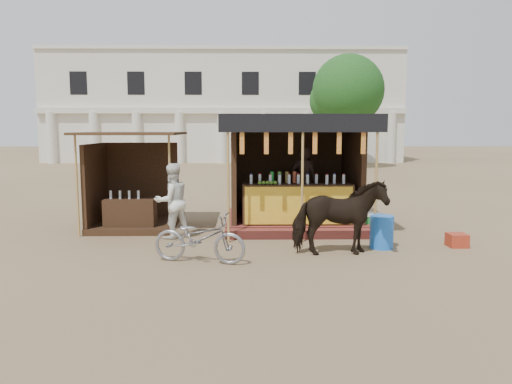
{
  "coord_description": "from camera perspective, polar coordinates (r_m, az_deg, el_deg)",
  "views": [
    {
      "loc": [
        -0.17,
        -9.13,
        2.48
      ],
      "look_at": [
        0.0,
        1.6,
        1.1
      ],
      "focal_mm": 35.0,
      "sensor_mm": 36.0,
      "label": 1
    }
  ],
  "objects": [
    {
      "name": "ground",
      "position": [
        9.46,
        0.16,
        -7.86
      ],
      "size": [
        120.0,
        120.0,
        0.0
      ],
      "primitive_type": "plane",
      "color": "#846B4C",
      "rests_on": "ground"
    },
    {
      "name": "main_stall",
      "position": [
        12.63,
        4.49,
        0.71
      ],
      "size": [
        3.6,
        3.61,
        2.78
      ],
      "color": "brown",
      "rests_on": "ground"
    },
    {
      "name": "secondary_stall",
      "position": [
        12.83,
        -14.42,
        -0.2
      ],
      "size": [
        2.4,
        2.4,
        2.38
      ],
      "color": "#3A2415",
      "rests_on": "ground"
    },
    {
      "name": "cow",
      "position": [
        9.84,
        9.45,
        -2.91
      ],
      "size": [
        1.83,
        0.93,
        1.5
      ],
      "primitive_type": "imported",
      "rotation": [
        0.0,
        0.0,
        1.64
      ],
      "color": "black",
      "rests_on": "ground"
    },
    {
      "name": "motorbike",
      "position": [
        9.3,
        -6.48,
        -5.26
      ],
      "size": [
        1.85,
        1.01,
        0.92
      ],
      "primitive_type": "imported",
      "rotation": [
        0.0,
        0.0,
        1.33
      ],
      "color": "gray",
      "rests_on": "ground"
    },
    {
      "name": "bystander",
      "position": [
        11.38,
        -9.57,
        -1.01
      ],
      "size": [
        1.04,
        0.99,
        1.7
      ],
      "primitive_type": "imported",
      "rotation": [
        0.0,
        0.0,
        3.73
      ],
      "color": "white",
      "rests_on": "ground"
    },
    {
      "name": "blue_barrel",
      "position": [
        10.68,
        14.17,
        -4.45
      ],
      "size": [
        0.49,
        0.49,
        0.68
      ],
      "primitive_type": "cylinder",
      "rotation": [
        0.0,
        0.0,
        -0.01
      ],
      "color": "blue",
      "rests_on": "ground"
    },
    {
      "name": "red_crate",
      "position": [
        11.34,
        21.99,
        -5.13
      ],
      "size": [
        0.38,
        0.39,
        0.28
      ],
      "primitive_type": "cube",
      "rotation": [
        0.0,
        0.0,
        0.01
      ],
      "color": "#9A2D19",
      "rests_on": "ground"
    },
    {
      "name": "cooler",
      "position": [
        12.28,
        12.52,
        -3.4
      ],
      "size": [
        0.72,
        0.57,
        0.46
      ],
      "color": "#1C8030",
      "rests_on": "ground"
    },
    {
      "name": "background_building",
      "position": [
        39.15,
        -3.65,
        9.49
      ],
      "size": [
        26.0,
        7.45,
        8.18
      ],
      "color": "silver",
      "rests_on": "ground"
    },
    {
      "name": "tree",
      "position": [
        31.91,
        10.08,
        11.07
      ],
      "size": [
        4.5,
        4.4,
        7.0
      ],
      "color": "#382314",
      "rests_on": "ground"
    }
  ]
}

